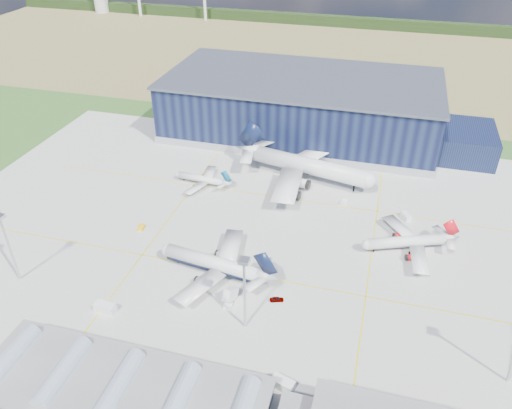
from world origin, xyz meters
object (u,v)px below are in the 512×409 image
Objects in this scene: gse_van_a at (105,308)px; car_b at (166,357)px; airliner_red at (407,237)px; gse_van_c at (283,384)px; light_mast_west at (6,237)px; car_a at (277,299)px; light_mast_center at (244,283)px; gse_cart_b at (313,165)px; airliner_widebody at (310,158)px; airliner_regional at (201,176)px; gse_cart_a at (344,202)px; hangar at (307,108)px; gse_van_b at (406,216)px; airliner_navy at (212,257)px; airstair at (231,297)px; gse_tug_a at (141,228)px.

gse_van_a is 1.77× the size of car_b.
gse_van_c is (-26.00, -60.96, -3.96)m from airliner_red.
car_a is at bearing 8.60° from light_mast_west.
light_mast_center is at bearing -78.11° from gse_van_a.
light_mast_center reaches higher than airliner_red.
airliner_widebody is at bearing -135.60° from gse_cart_b.
light_mast_west is 5.79× the size of car_a.
gse_van_c is at bearing -48.88° from light_mast_center.
airliner_regional is 4.41× the size of gse_van_c.
airliner_widebody is 22.78m from gse_cart_a.
hangar is at bearing -81.49° from airliner_red.
gse_van_b is 0.82× the size of gse_van_c.
airliner_widebody is at bearing 48.19° from light_mast_west.
airliner_navy is at bearing 11.53° from car_b.
hangar is 32.09× the size of gse_van_b.
gse_cart_a is at bearing 79.80° from airstair.
airliner_widebody is at bearing -65.33° from airliner_red.
airstair is (-24.56, -59.12, 1.08)m from gse_cart_a.
airliner_red is 59.61m from airstair.
gse_van_b is (78.53, 68.11, -0.28)m from gse_van_a.
gse_cart_a is at bearing -66.46° from hangar.
gse_tug_a is at bearing -176.47° from gse_cart_b.
hangar is 46.29× the size of gse_tug_a.
airliner_red is at bearing -64.59° from car_a.
light_mast_center reaches higher than gse_cart_a.
airliner_regional is at bearing -37.30° from airliner_red.
light_mast_west reaches higher than gse_van_c.
car_a is (-12.09, -55.54, 0.01)m from gse_cart_a.
gse_van_a is 1.52× the size of car_a.
gse_cart_a is at bearing 19.15° from gse_tug_a.
gse_cart_b is at bearing 2.93° from car_b.
gse_van_b reaches higher than gse_tug_a.
car_b is (-0.42, -33.45, -5.77)m from airliner_navy.
airliner_red reaches higher than airliner_regional.
gse_cart_a is at bearing 74.98° from light_mast_center.
hangar is 26.67× the size of airstair.
hangar is 139.77m from light_mast_west.
gse_van_a is (8.01, -37.71, 0.66)m from gse_tug_a.
light_mast_center reaches higher than car_a.
airliner_red is 10.71× the size of gse_cart_b.
airliner_navy is 45.25m from gse_van_c.
hangar is 47.93× the size of gse_cart_b.
car_a is (21.35, -6.53, -5.65)m from airliner_navy.
light_mast_center is at bearing -79.14° from airliner_widebody.
airstair is (-8.35, -84.11, 1.08)m from gse_cart_b.
gse_cart_a is 83.11m from gse_van_c.
hangar is 107.26m from airliner_navy.
gse_van_c is at bearing -36.94° from airstair.
light_mast_center is 70.94m from gse_cart_a.
hangar is 133.95m from gse_van_a.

